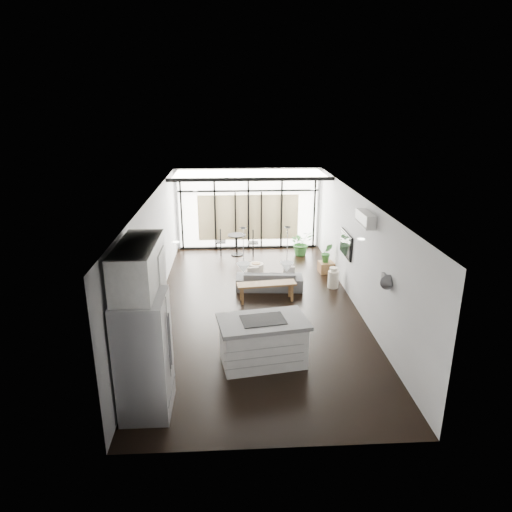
{
  "coord_description": "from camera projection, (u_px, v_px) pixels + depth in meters",
  "views": [
    {
      "loc": [
        -0.62,
        -10.51,
        4.9
      ],
      "look_at": [
        0.0,
        0.3,
        1.25
      ],
      "focal_mm": 32.0,
      "sensor_mm": 36.0,
      "label": 1
    }
  ],
  "objects": [
    {
      "name": "ceiling",
      "position": [
        257.0,
        197.0,
        10.65
      ],
      "size": [
        5.0,
        10.0,
        0.0
      ],
      "primitive_type": "cube",
      "color": "white",
      "rests_on": "ground"
    },
    {
      "name": "crate",
      "position": [
        326.0,
        267.0,
        13.82
      ],
      "size": [
        0.47,
        0.47,
        0.33
      ],
      "primitive_type": "cube",
      "rotation": [
        0.0,
        0.0,
        0.09
      ],
      "color": "brown",
      "rests_on": "floor"
    },
    {
      "name": "wall_left",
      "position": [
        153.0,
        256.0,
        10.96
      ],
      "size": [
        0.02,
        10.0,
        2.8
      ],
      "primitive_type": "cube",
      "color": "silver",
      "rests_on": "ground"
    },
    {
      "name": "wall_front",
      "position": [
        278.0,
        367.0,
        6.37
      ],
      "size": [
        5.0,
        0.02,
        2.8
      ],
      "primitive_type": "cube",
      "color": "silver",
      "rests_on": "ground"
    },
    {
      "name": "appliance_column",
      "position": [
        148.0,
        319.0,
        8.05
      ],
      "size": [
        0.66,
        0.69,
        2.54
      ],
      "primitive_type": "cube",
      "color": "white",
      "rests_on": "floor"
    },
    {
      "name": "pendant_left",
      "position": [
        243.0,
        268.0,
        8.37
      ],
      "size": [
        0.26,
        0.26,
        0.18
      ],
      "primitive_type": "cone",
      "color": "white",
      "rests_on": "ceiling"
    },
    {
      "name": "neighbour_building",
      "position": [
        248.0,
        218.0,
        15.88
      ],
      "size": [
        3.5,
        0.02,
        1.6
      ],
      "primitive_type": "cube",
      "color": "#D1BD87",
      "rests_on": "ground"
    },
    {
      "name": "skylight",
      "position": [
        249.0,
        173.0,
        14.44
      ],
      "size": [
        4.7,
        1.9,
        0.06
      ],
      "primitive_type": "cube",
      "color": "white",
      "rests_on": "ceiling"
    },
    {
      "name": "fridge",
      "position": [
        144.0,
        355.0,
        7.37
      ],
      "size": [
        0.79,
        0.99,
        2.05
      ],
      "primitive_type": "cube",
      "color": "#ABABB0",
      "rests_on": "floor"
    },
    {
      "name": "milk_can",
      "position": [
        333.0,
        277.0,
        12.65
      ],
      "size": [
        0.34,
        0.34,
        0.59
      ],
      "primitive_type": "cylinder",
      "rotation": [
        0.0,
        0.0,
        -0.13
      ],
      "color": "silver",
      "rests_on": "floor"
    },
    {
      "name": "ac_unit",
      "position": [
        366.0,
        219.0,
        10.14
      ],
      "size": [
        0.22,
        0.9,
        0.3
      ],
      "primitive_type": "cube",
      "color": "white",
      "rests_on": "wall_right"
    },
    {
      "name": "pouf",
      "position": [
        256.0,
        269.0,
        13.57
      ],
      "size": [
        0.58,
        0.58,
        0.37
      ],
      "primitive_type": "cylinder",
      "rotation": [
        0.0,
        0.0,
        -0.33
      ],
      "color": "beige",
      "rests_on": "floor"
    },
    {
      "name": "tv",
      "position": [
        346.0,
        244.0,
        12.21
      ],
      "size": [
        0.05,
        1.1,
        0.65
      ],
      "primitive_type": "cube",
      "color": "black",
      "rests_on": "wall_right"
    },
    {
      "name": "bistro_set",
      "position": [
        237.0,
        246.0,
        15.34
      ],
      "size": [
        1.41,
        0.73,
        0.64
      ],
      "primitive_type": "cube",
      "rotation": [
        0.0,
        0.0,
        -0.15
      ],
      "color": "black",
      "rests_on": "floor"
    },
    {
      "name": "plant_tall",
      "position": [
        301.0,
        246.0,
        15.35
      ],
      "size": [
        1.01,
        1.06,
        0.66
      ],
      "primitive_type": "imported",
      "rotation": [
        0.0,
        0.0,
        0.36
      ],
      "color": "#306E2D",
      "rests_on": "floor"
    },
    {
      "name": "floor",
      "position": [
        257.0,
        306.0,
        11.55
      ],
      "size": [
        5.0,
        10.0,
        0.0
      ],
      "primitive_type": "cube",
      "color": "black",
      "rests_on": "ground"
    },
    {
      "name": "cooktop",
      "position": [
        263.0,
        320.0,
        8.76
      ],
      "size": [
        0.92,
        0.69,
        0.01
      ],
      "primitive_type": "cube",
      "rotation": [
        0.0,
        0.0,
        0.16
      ],
      "color": "black",
      "rests_on": "island"
    },
    {
      "name": "upper_cabinets",
      "position": [
        139.0,
        269.0,
        7.37
      ],
      "size": [
        0.62,
        1.75,
        0.86
      ],
      "primitive_type": "cube",
      "color": "white",
      "rests_on": "wall_left"
    },
    {
      "name": "wall_right",
      "position": [
        358.0,
        252.0,
        11.23
      ],
      "size": [
        0.02,
        10.0,
        2.8
      ],
      "primitive_type": "cube",
      "color": "silver",
      "rests_on": "ground"
    },
    {
      "name": "framed_art",
      "position": [
        151.0,
        257.0,
        10.44
      ],
      "size": [
        0.04,
        0.7,
        0.9
      ],
      "primitive_type": "cube",
      "color": "black",
      "rests_on": "wall_left"
    },
    {
      "name": "glazing",
      "position": [
        248.0,
        210.0,
        15.71
      ],
      "size": [
        5.0,
        0.2,
        2.8
      ],
      "primitive_type": "cube",
      "color": "black",
      "rests_on": "ground"
    },
    {
      "name": "plant_crate",
      "position": [
        327.0,
        258.0,
        13.73
      ],
      "size": [
        0.34,
        0.61,
        0.27
      ],
      "primitive_type": "imported",
      "rotation": [
        0.0,
        0.0,
        -0.02
      ],
      "color": "#306E2D",
      "rests_on": "crate"
    },
    {
      "name": "island",
      "position": [
        263.0,
        342.0,
        8.92
      ],
      "size": [
        1.85,
        1.27,
        0.93
      ],
      "primitive_type": "cube",
      "rotation": [
        0.0,
        0.0,
        0.16
      ],
      "color": "white",
      "rests_on": "floor"
    },
    {
      "name": "pendant_right",
      "position": [
        287.0,
        267.0,
        8.41
      ],
      "size": [
        0.26,
        0.26,
        0.18
      ],
      "primitive_type": "cone",
      "color": "white",
      "rests_on": "ceiling"
    },
    {
      "name": "console_bench",
      "position": [
        266.0,
        292.0,
        11.81
      ],
      "size": [
        1.56,
        0.54,
        0.49
      ],
      "primitive_type": "cube",
      "rotation": [
        0.0,
        0.0,
        0.11
      ],
      "color": "brown",
      "rests_on": "floor"
    },
    {
      "name": "sofa",
      "position": [
        269.0,
        277.0,
        12.54
      ],
      "size": [
        1.86,
        0.66,
        0.71
      ],
      "primitive_type": "imported",
      "rotation": [
        0.0,
        0.0,
        3.07
      ],
      "color": "#535355",
      "rests_on": "floor"
    },
    {
      "name": "wall_back",
      "position": [
        248.0,
        209.0,
        15.83
      ],
      "size": [
        5.0,
        0.02,
        2.8
      ],
      "primitive_type": "cube",
      "color": "silver",
      "rests_on": "ground"
    }
  ]
}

